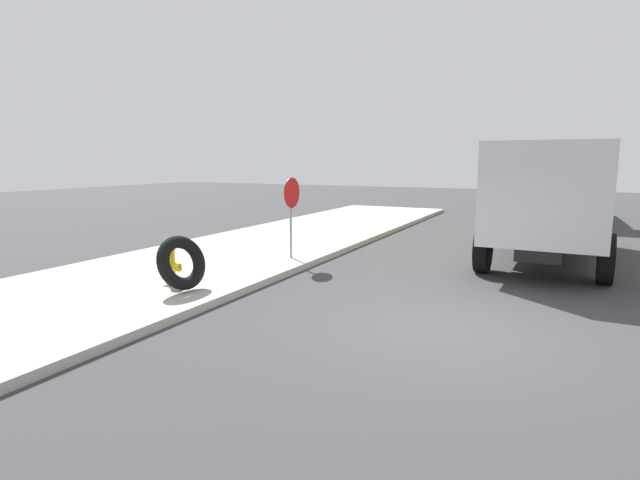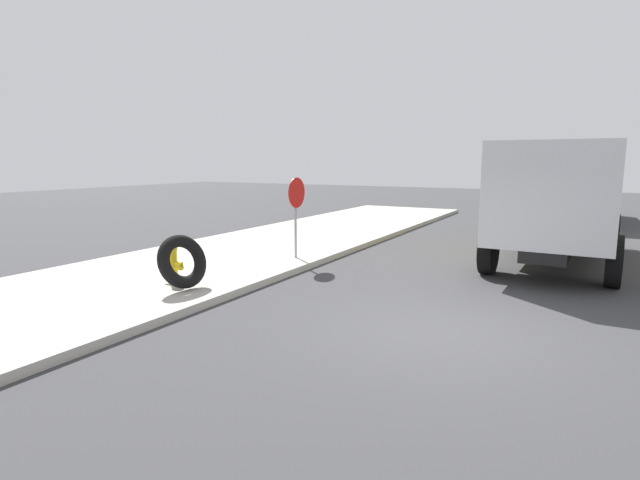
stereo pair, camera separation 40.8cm
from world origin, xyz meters
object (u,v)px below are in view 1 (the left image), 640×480
(fire_hydrant, at_px, (170,263))
(stop_sign, at_px, (291,203))
(dump_truck_yellow, at_px, (550,200))
(dump_truck_green, at_px, (550,183))
(loose_tire, at_px, (182,263))

(fire_hydrant, relative_size, stop_sign, 0.40)
(stop_sign, bearing_deg, dump_truck_yellow, -61.21)
(stop_sign, xyz_separation_m, dump_truck_yellow, (3.19, -5.81, 0.05))
(dump_truck_yellow, bearing_deg, fire_hydrant, 134.65)
(dump_truck_yellow, distance_m, dump_truck_green, 10.68)
(dump_truck_yellow, bearing_deg, stop_sign, 118.79)
(loose_tire, height_order, stop_sign, stop_sign)
(dump_truck_green, bearing_deg, fire_hydrant, 159.73)
(loose_tire, bearing_deg, dump_truck_green, -18.25)
(fire_hydrant, distance_m, stop_sign, 3.65)
(stop_sign, distance_m, dump_truck_green, 14.92)
(fire_hydrant, distance_m, loose_tire, 0.67)
(dump_truck_yellow, relative_size, dump_truck_green, 0.99)
(loose_tire, xyz_separation_m, dump_truck_yellow, (6.92, -6.10, 0.92))
(fire_hydrant, distance_m, dump_truck_yellow, 9.45)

